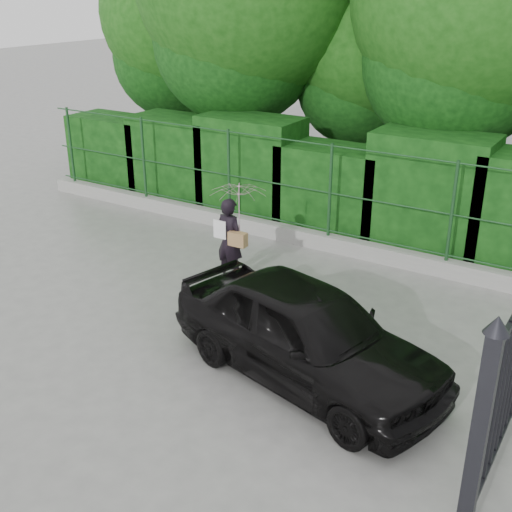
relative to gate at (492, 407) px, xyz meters
The scene contains 7 objects.
ground 4.81m from the gate, behind, with size 80.00×80.00×0.00m, color gray.
kerb 7.04m from the gate, 131.36° to the left, with size 14.00×0.25×0.30m, color #9E9E99.
fence 6.82m from the gate, 129.97° to the left, with size 14.13×0.06×1.80m.
hedge 7.70m from the gate, 126.07° to the left, with size 14.20×1.20×2.28m.
gate is the anchor object (origin of this frame).
woman 5.84m from the gate, 147.57° to the left, with size 0.95×0.97×1.75m.
car 2.79m from the gate, 156.15° to the left, with size 1.57×3.91×1.33m, color black.
Camera 1 is at (5.34, -6.03, 4.80)m, focal length 45.00 mm.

